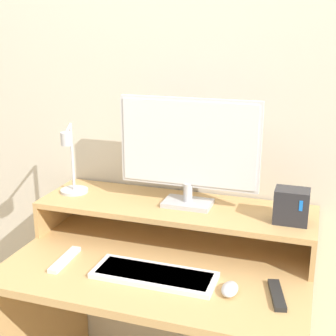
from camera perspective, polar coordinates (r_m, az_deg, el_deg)
The scene contains 10 objects.
wall_back at distance 1.98m, azimuth 2.69°, elevation 6.09°, with size 6.00×0.05×2.50m.
desk at distance 1.91m, azimuth -0.96°, elevation -17.52°, with size 1.11×0.71×0.78m.
monitor_shelf at distance 1.89m, azimuth 0.86°, elevation -5.14°, with size 1.11×0.34×0.16m.
monitor at distance 1.81m, azimuth 2.52°, elevation 2.41°, with size 0.55×0.12×0.43m.
desk_lamp at distance 1.97m, azimuth -11.68°, elevation 0.06°, with size 0.15×0.23×0.30m.
router_dock at distance 1.75m, azimuth 14.82°, elevation -4.50°, with size 0.12×0.09×0.13m.
keyboard at distance 1.67m, azimuth -1.70°, elevation -12.89°, with size 0.43×0.16×0.02m.
mouse at distance 1.60m, azimuth 7.55°, elevation -14.42°, with size 0.05×0.09×0.03m.
remote_control at distance 1.82m, azimuth -12.46°, elevation -10.84°, with size 0.04×0.20×0.02m.
remote_secondary at distance 1.61m, azimuth 13.13°, elevation -14.83°, with size 0.08×0.18×0.02m.
Camera 1 is at (0.53, -1.13, 1.62)m, focal length 50.00 mm.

